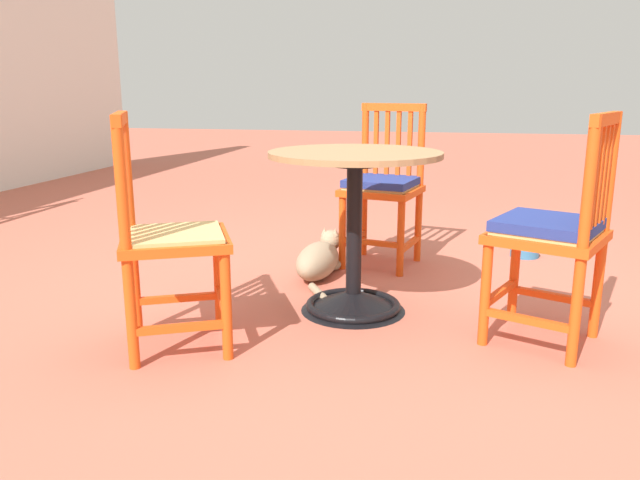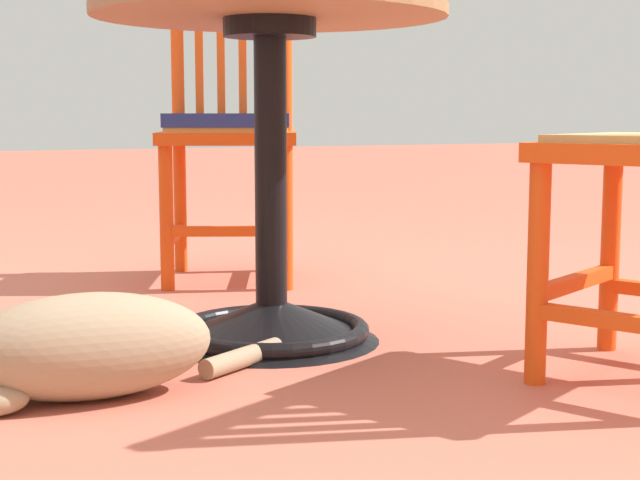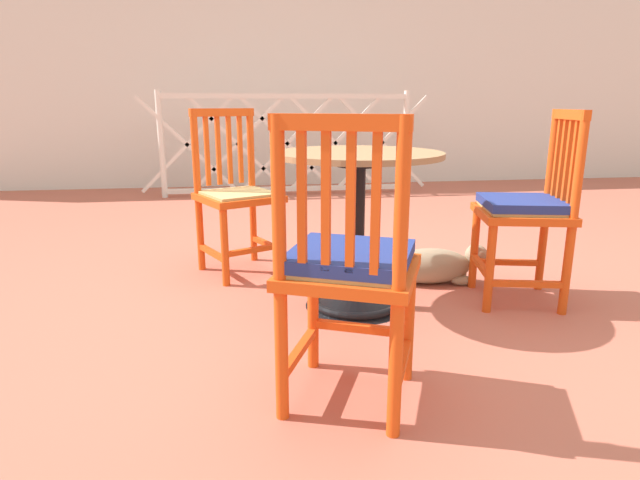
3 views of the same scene
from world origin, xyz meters
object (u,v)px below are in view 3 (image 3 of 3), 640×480
(orange_chair_tucked_in, at_px, (527,211))
(tabby_cat, at_px, (437,266))
(cafe_table, at_px, (357,248))
(orange_chair_by_planter, at_px, (349,269))
(orange_chair_facing_out, at_px, (236,197))

(orange_chair_tucked_in, bearing_deg, tabby_cat, 135.85)
(cafe_table, height_order, orange_chair_by_planter, orange_chair_by_planter)
(cafe_table, xyz_separation_m, orange_chair_by_planter, (-0.20, -0.81, 0.16))
(orange_chair_tucked_in, bearing_deg, cafe_table, 177.03)
(cafe_table, distance_m, tabby_cat, 0.59)
(orange_chair_by_planter, height_order, tabby_cat, orange_chair_by_planter)
(orange_chair_by_planter, height_order, orange_chair_facing_out, same)
(cafe_table, distance_m, orange_chair_by_planter, 0.85)
(orange_chair_tucked_in, bearing_deg, orange_chair_facing_out, 153.59)
(cafe_table, height_order, tabby_cat, cafe_table)
(orange_chair_by_planter, xyz_separation_m, orange_chair_tucked_in, (1.01, 0.77, 0.00))
(orange_chair_by_planter, distance_m, tabby_cat, 1.33)
(orange_chair_by_planter, distance_m, orange_chair_tucked_in, 1.27)
(cafe_table, relative_size, orange_chair_facing_out, 0.83)
(orange_chair_tucked_in, distance_m, orange_chair_facing_out, 1.52)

